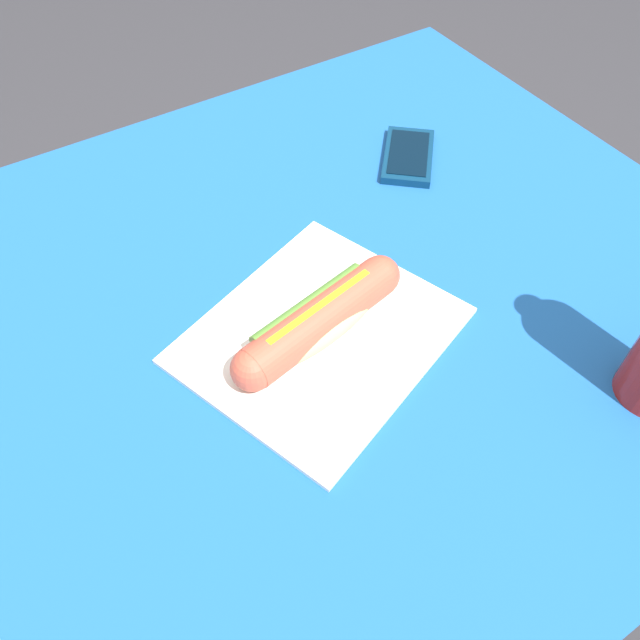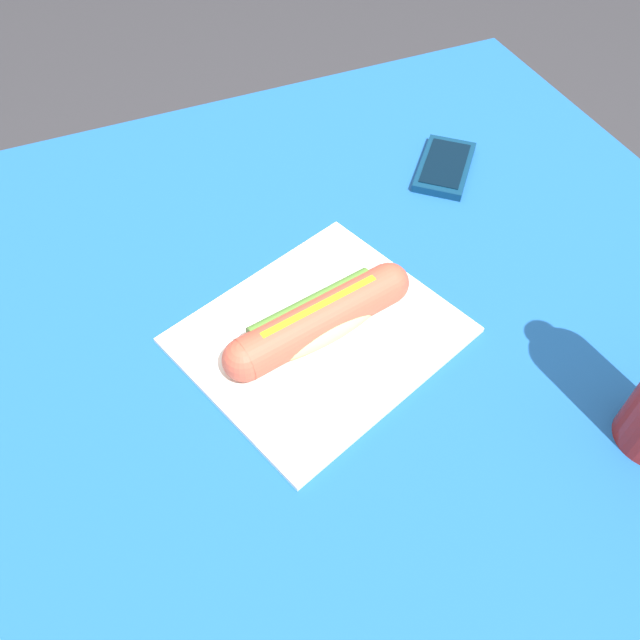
{
  "view_description": "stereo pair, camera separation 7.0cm",
  "coord_description": "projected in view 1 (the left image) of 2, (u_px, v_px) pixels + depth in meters",
  "views": [
    {
      "loc": [
        -0.28,
        -0.42,
        1.35
      ],
      "look_at": [
        -0.04,
        -0.05,
        0.81
      ],
      "focal_mm": 35.64,
      "sensor_mm": 36.0,
      "label": 1
    },
    {
      "loc": [
        -0.22,
        -0.46,
        1.35
      ],
      "look_at": [
        -0.04,
        -0.05,
        0.81
      ],
      "focal_mm": 35.64,
      "sensor_mm": 36.0,
      "label": 2
    }
  ],
  "objects": [
    {
      "name": "ground_plane",
      "position": [
        324.0,
        531.0,
        1.37
      ],
      "size": [
        6.0,
        6.0,
        0.0
      ],
      "primitive_type": "plane",
      "color": "#2D2D33",
      "rests_on": "ground"
    },
    {
      "name": "cell_phone",
      "position": [
        408.0,
        156.0,
        0.92
      ],
      "size": [
        0.13,
        0.14,
        0.01
      ],
      "color": "#0A2D4C",
      "rests_on": "dining_table"
    },
    {
      "name": "hot_dog",
      "position": [
        319.0,
        320.0,
        0.7
      ],
      "size": [
        0.24,
        0.09,
        0.05
      ],
      "color": "#E5BC75",
      "rests_on": "paper_wrapper"
    },
    {
      "name": "paper_wrapper",
      "position": [
        320.0,
        335.0,
        0.72
      ],
      "size": [
        0.35,
        0.32,
        0.01
      ],
      "primitive_type": "cube",
      "rotation": [
        0.0,
        0.0,
        0.35
      ],
      "color": "silver",
      "rests_on": "dining_table"
    },
    {
      "name": "dining_table",
      "position": [
        326.0,
        363.0,
        0.88
      ],
      "size": [
        1.03,
        0.9,
        0.78
      ],
      "color": "brown",
      "rests_on": "ground"
    }
  ]
}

